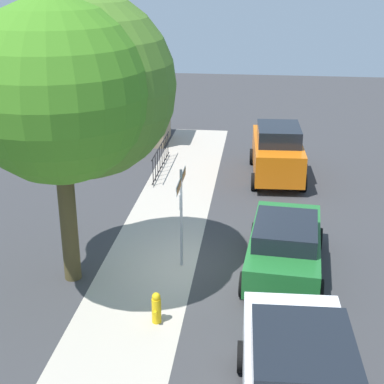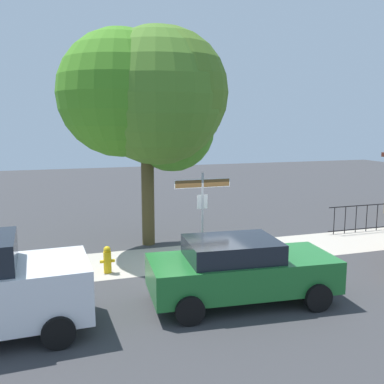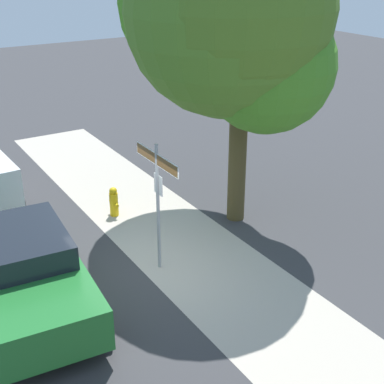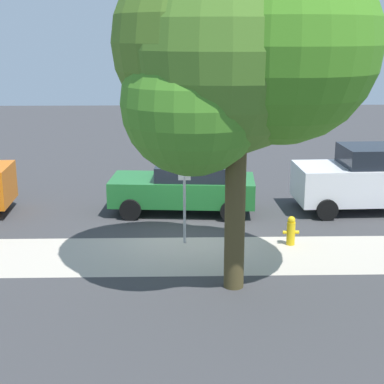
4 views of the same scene
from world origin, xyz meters
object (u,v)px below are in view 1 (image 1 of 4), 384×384
Objects in this scene: car_green at (285,245)px; car_white at (299,382)px; street_sign at (181,198)px; car_orange at (277,151)px; utility_shed at (143,110)px; fire_hydrant at (156,308)px; shade_tree at (77,90)px.

car_white is at bearing -174.95° from car_green.
street_sign reaches higher than car_orange.
car_green is 13.27m from utility_shed.
car_white is 5.64× the size of fire_hydrant.
street_sign reaches higher than car_green.
street_sign is 0.62× the size of car_orange.
utility_shed is at bearing 17.64° from car_white.
car_green is 4.09m from fire_hydrant.
street_sign is at bearing 157.60° from car_orange.
utility_shed is (17.43, 6.25, 0.45)m from car_white.
car_white is 13.18m from car_orange.
street_sign is 3.58× the size of fire_hydrant.
shade_tree is at bearing 104.86° from car_green.
car_orange reaches higher than car_green.
car_orange is at bearing 5.13° from car_green.
street_sign is at bearing 93.97° from car_green.
shade_tree is 8.08m from car_white.
shade_tree is at bearing 146.72° from car_orange.
shade_tree is 9.34× the size of fire_hydrant.
shade_tree is at bearing 112.56° from street_sign.
car_green is 5.78× the size of fire_hydrant.
utility_shed reaches higher than street_sign.
utility_shed reaches higher than car_white.
utility_shed is (12.66, 1.09, -3.54)m from shade_tree.
car_orange is at bearing -19.88° from street_sign.
shade_tree reaches higher than car_green.
shade_tree is (-0.96, 2.31, 3.01)m from street_sign.
car_orange is (7.45, -2.69, -0.95)m from street_sign.
car_white is at bearing 178.14° from car_orange.
car_green is (0.94, -5.10, -4.20)m from shade_tree.
shade_tree reaches higher than utility_shed.
utility_shed is at bearing 4.90° from shade_tree.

